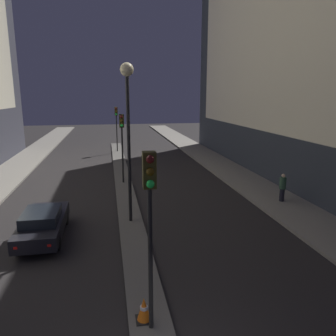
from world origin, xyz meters
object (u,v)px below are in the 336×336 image
(street_lamp, at_px, (128,106))
(car_left_lane, at_px, (43,223))
(traffic_light_far, at_px, (116,119))
(traffic_light_near, at_px, (150,204))
(traffic_light_mid, at_px, (122,133))
(pedestrian_on_right_sidewalk, at_px, (282,187))
(traffic_cone_near, at_px, (144,309))

(street_lamp, relative_size, car_left_lane, 1.65)
(traffic_light_far, distance_m, street_lamp, 20.73)
(traffic_light_near, xyz_separation_m, traffic_light_mid, (0.00, 15.13, 0.00))
(traffic_light_far, bearing_deg, pedestrian_on_right_sidewalk, -65.11)
(traffic_light_far, relative_size, pedestrian_on_right_sidewalk, 2.92)
(traffic_light_far, relative_size, car_left_lane, 1.05)
(traffic_light_mid, relative_size, street_lamp, 0.64)
(traffic_light_near, relative_size, traffic_cone_near, 7.09)
(car_left_lane, bearing_deg, traffic_light_mid, 64.96)
(traffic_light_far, xyz_separation_m, traffic_cone_near, (-0.16, -28.06, -3.18))
(traffic_cone_near, bearing_deg, traffic_light_mid, 89.39)
(traffic_light_mid, xyz_separation_m, traffic_cone_near, (-0.16, -14.78, -3.18))
(traffic_light_far, distance_m, car_left_lane, 22.22)
(traffic_cone_near, bearing_deg, traffic_light_near, -65.33)
(traffic_light_far, xyz_separation_m, car_left_lane, (-3.92, -21.67, -2.94))
(car_left_lane, relative_size, pedestrian_on_right_sidewalk, 2.78)
(traffic_light_near, relative_size, traffic_light_mid, 1.00)
(traffic_light_mid, height_order, traffic_cone_near, traffic_light_mid)
(traffic_light_mid, height_order, car_left_lane, traffic_light_mid)
(pedestrian_on_right_sidewalk, bearing_deg, traffic_light_far, 114.89)
(traffic_light_near, bearing_deg, pedestrian_on_right_sidewalk, 45.91)
(traffic_light_near, height_order, street_lamp, street_lamp)
(traffic_light_near, distance_m, street_lamp, 8.05)
(traffic_cone_near, bearing_deg, pedestrian_on_right_sidewalk, 44.32)
(traffic_cone_near, xyz_separation_m, pedestrian_on_right_sidewalk, (9.07, 8.85, 0.54))
(traffic_light_mid, height_order, pedestrian_on_right_sidewalk, traffic_light_mid)
(street_lamp, bearing_deg, traffic_light_mid, 90.00)
(traffic_light_mid, relative_size, car_left_lane, 1.05)
(street_lamp, bearing_deg, traffic_light_far, 90.00)
(street_lamp, bearing_deg, pedestrian_on_right_sidewalk, 9.05)
(pedestrian_on_right_sidewalk, bearing_deg, traffic_light_near, -134.09)
(traffic_light_mid, relative_size, traffic_cone_near, 7.09)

